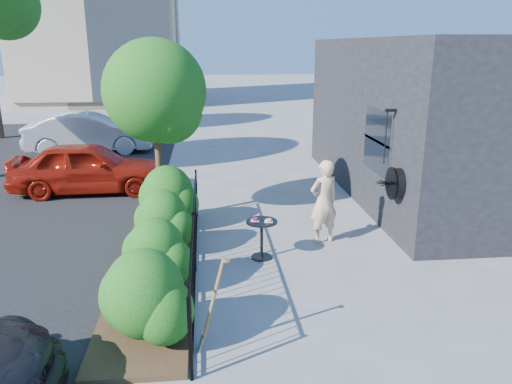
{
  "coord_description": "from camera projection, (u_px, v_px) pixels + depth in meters",
  "views": [
    {
      "loc": [
        -1.26,
        -8.11,
        3.84
      ],
      "look_at": [
        -0.35,
        0.75,
        1.2
      ],
      "focal_mm": 35.0,
      "sensor_mm": 36.0,
      "label": 1
    }
  ],
  "objects": [
    {
      "name": "ground",
      "position": [
        279.0,
        267.0,
        8.95
      ],
      "size": [
        120.0,
        120.0,
        0.0
      ],
      "primitive_type": "plane",
      "color": "gray",
      "rests_on": "ground"
    },
    {
      "name": "shop_building",
      "position": [
        461.0,
        117.0,
        13.21
      ],
      "size": [
        6.22,
        9.0,
        4.0
      ],
      "color": "black",
      "rests_on": "ground"
    },
    {
      "name": "fence",
      "position": [
        194.0,
        241.0,
        8.65
      ],
      "size": [
        0.05,
        6.05,
        1.1
      ],
      "color": "black",
      "rests_on": "ground"
    },
    {
      "name": "planting_bed",
      "position": [
        155.0,
        271.0,
        8.72
      ],
      "size": [
        1.3,
        6.0,
        0.08
      ],
      "primitive_type": "cube",
      "color": "#382616",
      "rests_on": "ground"
    },
    {
      "name": "shrubs",
      "position": [
        159.0,
        233.0,
        8.64
      ],
      "size": [
        1.1,
        5.6,
        1.24
      ],
      "color": "#164F12",
      "rests_on": "ground"
    },
    {
      "name": "patio_tree",
      "position": [
        158.0,
        97.0,
        10.58
      ],
      "size": [
        2.2,
        2.2,
        3.94
      ],
      "color": "#3F2B19",
      "rests_on": "ground"
    },
    {
      "name": "cafe_table",
      "position": [
        262.0,
        232.0,
        9.2
      ],
      "size": [
        0.58,
        0.58,
        0.78
      ],
      "rotation": [
        0.0,
        0.0,
        -0.11
      ],
      "color": "black",
      "rests_on": "ground"
    },
    {
      "name": "woman",
      "position": [
        324.0,
        202.0,
        9.89
      ],
      "size": [
        0.72,
        0.58,
        1.69
      ],
      "primitive_type": "imported",
      "rotation": [
        0.0,
        0.0,
        3.47
      ],
      "color": "#D2AF88",
      "rests_on": "ground"
    },
    {
      "name": "shovel",
      "position": [
        211.0,
        310.0,
        6.39
      ],
      "size": [
        0.44,
        0.17,
        1.31
      ],
      "color": "brown",
      "rests_on": "ground"
    },
    {
      "name": "car_red",
      "position": [
        88.0,
        167.0,
        13.33
      ],
      "size": [
        4.05,
        1.7,
        1.37
      ],
      "primitive_type": "imported",
      "rotation": [
        0.0,
        0.0,
        1.59
      ],
      "color": "#9D190D",
      "rests_on": "ground"
    },
    {
      "name": "car_silver",
      "position": [
        90.0,
        133.0,
        18.26
      ],
      "size": [
        4.59,
        1.9,
        1.48
      ],
      "primitive_type": "imported",
      "rotation": [
        0.0,
        0.0,
        1.65
      ],
      "color": "#B4B4B9",
      "rests_on": "ground"
    }
  ]
}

